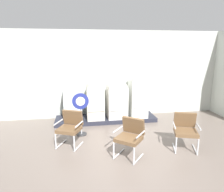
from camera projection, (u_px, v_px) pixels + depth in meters
ground at (123, 165)px, 4.89m from camera, size 12.00×10.00×0.05m
back_wall at (104, 74)px, 8.03m from camera, size 11.76×0.12×3.29m
display_plinth at (106, 119)px, 7.78m from camera, size 3.67×0.95×0.15m
refrigerator_0 at (73, 96)px, 7.30m from camera, size 0.61×0.70×1.60m
refrigerator_1 at (95, 99)px, 7.45m from camera, size 0.61×0.71×1.38m
refrigerator_2 at (117, 98)px, 7.56m from camera, size 0.70×0.68×1.40m
refrigerator_3 at (138, 94)px, 7.67m from camera, size 0.61×0.72×1.61m
armchair_left at (70, 126)px, 5.74m from camera, size 0.79×0.82×0.96m
armchair_right at (185, 129)px, 5.55m from camera, size 0.76×0.79×0.96m
armchair_center at (130, 135)px, 5.15m from camera, size 0.85×0.86×0.96m
sign_stand at (81, 114)px, 6.38m from camera, size 0.50×0.32×1.33m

